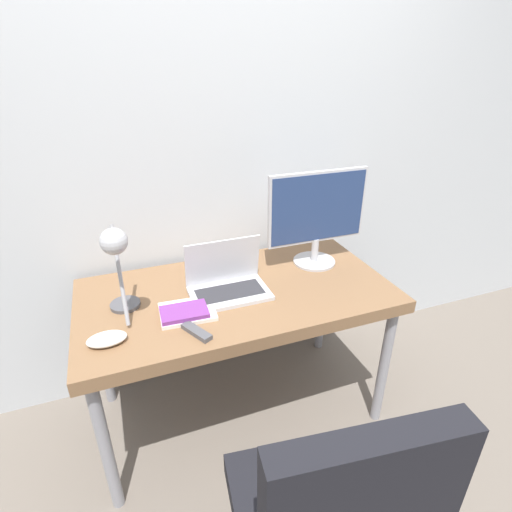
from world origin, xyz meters
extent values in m
plane|color=#70665B|center=(0.00, 0.00, 0.00)|extent=(12.00, 12.00, 0.00)
cube|color=silver|center=(0.00, 0.81, 1.30)|extent=(8.00, 0.05, 2.60)
cube|color=brown|center=(0.00, 0.37, 0.72)|extent=(1.43, 0.75, 0.06)
cylinder|color=gray|center=(-0.66, 0.06, 0.35)|extent=(0.05, 0.05, 0.69)
cylinder|color=gray|center=(0.66, 0.06, 0.35)|extent=(0.05, 0.05, 0.69)
cylinder|color=gray|center=(-0.66, 0.69, 0.35)|extent=(0.05, 0.05, 0.69)
cylinder|color=gray|center=(0.66, 0.69, 0.35)|extent=(0.05, 0.05, 0.69)
cube|color=silver|center=(-0.05, 0.34, 0.76)|extent=(0.35, 0.22, 0.02)
cube|color=#2D2D33|center=(-0.05, 0.34, 0.77)|extent=(0.30, 0.13, 0.00)
cube|color=silver|center=(-0.05, 0.44, 0.88)|extent=(0.35, 0.04, 0.22)
cube|color=silver|center=(-0.05, 0.44, 0.88)|extent=(0.32, 0.03, 0.20)
cylinder|color=#B7B7BC|center=(0.47, 0.50, 0.76)|extent=(0.22, 0.22, 0.01)
cylinder|color=#B7B7BC|center=(0.47, 0.50, 0.83)|extent=(0.04, 0.04, 0.12)
cube|color=#B7B7BC|center=(0.47, 0.50, 1.06)|extent=(0.53, 0.02, 0.36)
cube|color=navy|center=(0.47, 0.49, 1.06)|extent=(0.50, 0.00, 0.34)
cylinder|color=#4C4C51|center=(-0.50, 0.42, 0.76)|extent=(0.13, 0.13, 0.02)
cylinder|color=#99999E|center=(-0.50, 0.33, 0.95)|extent=(0.02, 0.19, 0.37)
sphere|color=#B2B2B7|center=(-0.50, 0.25, 1.14)|extent=(0.10, 0.10, 0.10)
cube|color=silver|center=(-0.26, 0.27, 0.76)|extent=(0.24, 0.20, 0.02)
cube|color=#753384|center=(-0.27, 0.25, 0.78)|extent=(0.20, 0.13, 0.02)
cube|color=#4C4C51|center=(-0.25, 0.12, 0.76)|extent=(0.10, 0.15, 0.02)
ellipsoid|color=white|center=(-0.58, 0.18, 0.77)|extent=(0.15, 0.09, 0.04)
camera|label=1|loc=(-0.48, -1.15, 1.72)|focal=28.00mm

